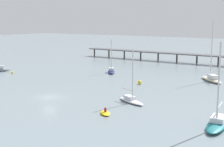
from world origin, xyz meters
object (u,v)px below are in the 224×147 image
object	(u,v)px
sailboat_cream	(211,78)
dinghy_yellow	(105,113)
sailboat_teal	(217,122)
sailboat_white	(131,99)
mooring_buoy_far	(140,82)
sailboat_navy	(111,71)
mooring_buoy_near	(12,73)

from	to	relation	value
sailboat_cream	dinghy_yellow	distance (m)	35.09
sailboat_teal	sailboat_white	bearing A→B (deg)	162.06
sailboat_cream	mooring_buoy_far	xyz separation A→B (m)	(-11.85, -11.78, -0.36)
sailboat_navy	mooring_buoy_near	bearing A→B (deg)	-143.13
sailboat_teal	dinghy_yellow	size ratio (longest dim) A/B	3.67
sailboat_teal	dinghy_yellow	bearing A→B (deg)	-168.89
mooring_buoy_far	sailboat_cream	bearing A→B (deg)	44.83
sailboat_teal	sailboat_white	distance (m)	16.68
sailboat_cream	mooring_buoy_far	world-z (taller)	sailboat_cream
dinghy_yellow	mooring_buoy_near	distance (m)	44.25
sailboat_white	mooring_buoy_near	xyz separation A→B (m)	(-40.36, 9.05, -0.28)
sailboat_teal	mooring_buoy_near	distance (m)	57.98
sailboat_cream	sailboat_teal	bearing A→B (deg)	-71.81
sailboat_white	sailboat_navy	size ratio (longest dim) A/B	1.04
sailboat_teal	dinghy_yellow	xyz separation A→B (m)	(-15.46, -3.04, -0.45)
sailboat_navy	mooring_buoy_near	size ratio (longest dim) A/B	14.57
sailboat_teal	sailboat_navy	bearing A→B (deg)	140.68
sailboat_cream	mooring_buoy_near	size ratio (longest dim) A/B	22.56
sailboat_white	dinghy_yellow	world-z (taller)	sailboat_white
sailboat_teal	mooring_buoy_near	bearing A→B (deg)	165.83
sailboat_teal	sailboat_cream	world-z (taller)	sailboat_cream
mooring_buoy_near	dinghy_yellow	bearing A→B (deg)	-22.91
dinghy_yellow	mooring_buoy_near	bearing A→B (deg)	157.09
sailboat_teal	mooring_buoy_far	xyz separation A→B (m)	(-22.26, 19.90, -0.23)
sailboat_navy	dinghy_yellow	size ratio (longest dim) A/B	2.88
sailboat_navy	sailboat_cream	xyz separation A→B (m)	(25.50, 2.27, 0.20)
sailboat_teal	sailboat_cream	distance (m)	33.35
sailboat_teal	sailboat_white	xyz separation A→B (m)	(-15.86, 5.14, -0.07)
mooring_buoy_far	sailboat_white	bearing A→B (deg)	-66.57
sailboat_teal	mooring_buoy_near	size ratio (longest dim) A/B	18.55
sailboat_teal	mooring_buoy_near	xyz separation A→B (m)	(-56.22, 14.19, -0.36)
mooring_buoy_far	mooring_buoy_near	size ratio (longest dim) A/B	1.42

